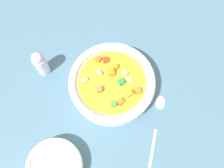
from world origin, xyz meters
TOP-DOWN VIEW (x-y plane):
  - ground_plane at (0.00, 0.00)cm, footprint 140.00×140.00cm
  - soup_bowl_main at (-0.00, 0.00)cm, footprint 21.18×21.18cm
  - spoon at (-10.12, 10.86)cm, footprint 7.79×21.51cm
  - side_bowl_small at (13.82, 18.70)cm, footprint 12.33×12.33cm
  - pepper_shaker at (17.57, -5.91)cm, footprint 3.19×3.19cm

SIDE VIEW (x-z plane):
  - ground_plane at x=0.00cm, z-range -2.00..0.00cm
  - spoon at x=-10.12cm, z-range -0.05..0.86cm
  - side_bowl_small at x=13.82cm, z-range 0.07..3.62cm
  - soup_bowl_main at x=0.00cm, z-range -0.07..5.44cm
  - pepper_shaker at x=17.57cm, z-range -0.03..8.33cm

